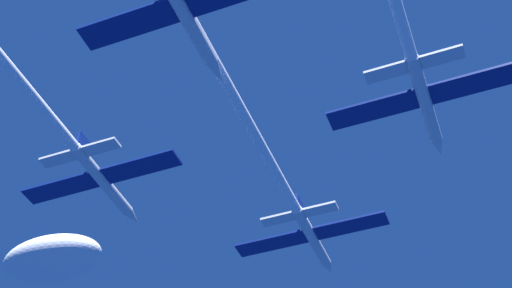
% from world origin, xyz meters
% --- Properties ---
extents(jet_lead, '(15.02, 51.14, 2.49)m').
position_xyz_m(jet_lead, '(-0.19, -14.49, 0.75)').
color(jet_lead, silver).
extents(jet_left_wing, '(15.02, 47.26, 2.49)m').
position_xyz_m(jet_left_wing, '(-14.76, -27.41, 0.72)').
color(jet_left_wing, silver).
extents(cloud_puffy, '(17.36, 9.55, 6.07)m').
position_xyz_m(cloud_puffy, '(-50.04, 24.23, 25.65)').
color(cloud_puffy, white).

